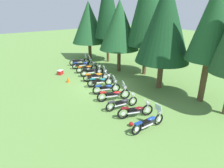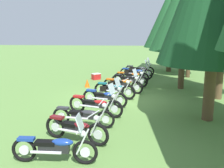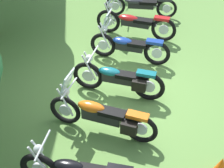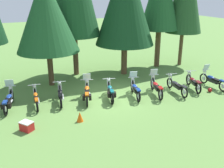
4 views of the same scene
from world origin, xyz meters
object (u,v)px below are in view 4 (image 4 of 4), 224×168
Objects in this scene: motorcycle_7 at (156,87)px; pine_tree_4 at (125,0)px; motorcycle_5 at (110,92)px; motorcycle_10 at (213,80)px; traffic_cone at (80,117)px; pine_tree_2 at (46,14)px; dropped_helmet at (210,90)px; motorcycle_2 at (36,98)px; motorcycle_4 at (87,93)px; motorcycle_8 at (177,86)px; motorcycle_1 at (8,100)px; motorcycle_3 at (60,95)px; motorcycle_9 at (193,82)px; picnic_cooler at (27,126)px; motorcycle_6 at (135,89)px.

pine_tree_4 reaches higher than motorcycle_7.
pine_tree_4 reaches higher than motorcycle_5.
motorcycle_10 reaches higher than traffic_cone.
dropped_helmet is (8.37, -5.41, -4.38)m from pine_tree_2.
pine_tree_2 is (1.49, 2.86, 4.09)m from motorcycle_2.
motorcycle_4 is at bearing -140.24° from pine_tree_4.
motorcycle_8 is 2.67m from motorcycle_10.
motorcycle_1 is at bearing -161.84° from pine_tree_4.
motorcycle_10 is at bearing -88.13° from motorcycle_3.
motorcycle_9 reaches higher than motorcycle_8.
motorcycle_5 is at bearing -56.88° from pine_tree_2.
motorcycle_1 is at bearing 86.56° from motorcycle_2.
motorcycle_3 is at bearing -89.91° from motorcycle_2.
motorcycle_9 is (7.99, -1.57, 0.01)m from motorcycle_3.
picnic_cooler is at bearing 125.21° from motorcycle_5.
dropped_helmet is (2.99, -5.48, -5.06)m from pine_tree_4.
motorcycle_2 is 10.19m from dropped_helmet.
traffic_cone reaches higher than picnic_cooler.
motorcycle_1 is 10.81m from motorcycle_9.
dropped_helmet is at bearing -88.10° from motorcycle_5.
motorcycle_5 is at bearing -96.52° from motorcycle_2.
motorcycle_10 reaches higher than motorcycle_9.
traffic_cone is at bearing -89.65° from pine_tree_2.
motorcycle_8 is at bearing -86.59° from motorcycle_1.
picnic_cooler is at bearing 138.96° from motorcycle_4.
picnic_cooler is 2.40m from traffic_cone.
pine_tree_4 is 17.08× the size of traffic_cone.
picnic_cooler is (-7.74, -5.41, -4.97)m from pine_tree_4.
motorcycle_6 reaches higher than motorcycle_10.
traffic_cone is at bearing 143.41° from motorcycle_5.
motorcycle_9 is 7.06m from pine_tree_4.
motorcycle_1 and motorcycle_4 have the same top height.
motorcycle_3 is 0.96× the size of motorcycle_10.
motorcycle_3 is at bearing 98.47° from motorcycle_9.
pine_tree_2 is (-6.48, 4.59, 4.08)m from motorcycle_8.
pine_tree_2 reaches higher than motorcycle_3.
motorcycle_6 is at bearing -46.08° from pine_tree_2.
motorcycle_4 is (2.69, -0.54, 0.06)m from motorcycle_2.
pine_tree_2 is at bearing 147.13° from dropped_helmet.
traffic_cone is at bearing 106.33° from motorcycle_8.
motorcycle_9 is at bearing -81.60° from motorcycle_8.
motorcycle_2 is at bearing 96.64° from motorcycle_7.
motorcycle_4 is at bearing 99.43° from motorcycle_9.
dropped_helmet is (5.90, -1.63, -0.33)m from motorcycle_5.
motorcycle_1 reaches higher than motorcycle_5.
motorcycle_8 is 1.30m from motorcycle_9.
pine_tree_4 is (0.17, 4.39, 4.72)m from motorcycle_7.
motorcycle_9 is at bearing -79.69° from motorcycle_4.
motorcycle_7 is 0.34× the size of pine_tree_2.
motorcycle_2 is 0.33× the size of pine_tree_2.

